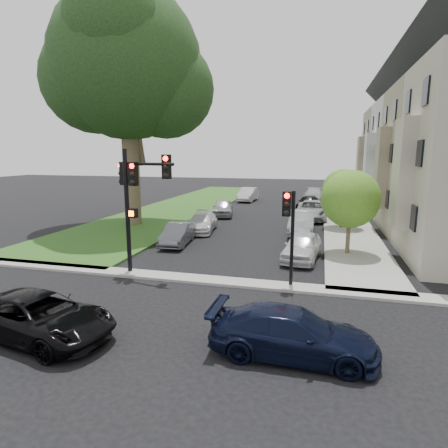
% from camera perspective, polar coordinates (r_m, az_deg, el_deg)
% --- Properties ---
extents(ground, '(140.00, 140.00, 0.00)m').
position_cam_1_polar(ground, '(14.77, -4.97, -11.18)').
color(ground, black).
rests_on(ground, ground).
extents(grass_strip, '(8.00, 44.00, 0.12)m').
position_cam_1_polar(grass_strip, '(39.71, -5.70, 2.79)').
color(grass_strip, '#2C6018').
rests_on(grass_strip, ground).
extents(sidewalk_right, '(3.50, 44.00, 0.12)m').
position_cam_1_polar(sidewalk_right, '(37.35, 17.63, 1.83)').
color(sidewalk_right, '#A09F99').
rests_on(sidewalk_right, ground).
extents(sidewalk_cross, '(60.00, 1.00, 0.12)m').
position_cam_1_polar(sidewalk_cross, '(16.52, -2.64, -8.51)').
color(sidewalk_cross, '#A09F99').
rests_on(sidewalk_cross, ground).
extents(house_b, '(7.70, 7.55, 15.97)m').
position_cam_1_polar(house_b, '(29.48, 30.61, 12.05)').
color(house_b, '#816F5D').
rests_on(house_b, ground).
extents(house_c, '(7.70, 7.55, 15.97)m').
position_cam_1_polar(house_c, '(36.76, 27.41, 11.78)').
color(house_c, silver).
rests_on(house_c, ground).
extents(house_d, '(7.70, 7.55, 15.97)m').
position_cam_1_polar(house_d, '(44.11, 25.27, 11.58)').
color(house_d, gray).
rests_on(house_d, ground).
extents(eucalyptus, '(12.24, 11.11, 17.35)m').
position_cam_1_polar(eucalyptus, '(30.28, -14.78, 22.48)').
color(eucalyptus, brown).
rests_on(eucalyptus, ground).
extents(small_tree_a, '(3.10, 3.10, 4.65)m').
position_cam_1_polar(small_tree_a, '(21.15, 18.71, 3.63)').
color(small_tree_a, brown).
rests_on(small_tree_a, ground).
extents(small_tree_b, '(2.93, 2.93, 4.40)m').
position_cam_1_polar(small_tree_b, '(28.64, 17.67, 5.06)').
color(small_tree_b, brown).
rests_on(small_tree_b, ground).
extents(small_tree_c, '(2.46, 2.46, 3.69)m').
position_cam_1_polar(small_tree_c, '(37.67, 16.95, 5.61)').
color(small_tree_c, brown).
rests_on(small_tree_c, ground).
extents(traffic_signal_main, '(2.79, 0.76, 5.70)m').
position_cam_1_polar(traffic_signal_main, '(17.19, -13.30, 5.20)').
color(traffic_signal_main, black).
rests_on(traffic_signal_main, ground).
extents(traffic_signal_secondary, '(0.52, 0.42, 4.03)m').
position_cam_1_polar(traffic_signal_secondary, '(15.37, 9.92, 0.49)').
color(traffic_signal_secondary, black).
rests_on(traffic_signal_secondary, ground).
extents(car_cross_near, '(5.12, 2.99, 1.34)m').
position_cam_1_polar(car_cross_near, '(12.83, -26.34, -12.55)').
color(car_cross_near, black).
rests_on(car_cross_near, ground).
extents(car_cross_far, '(4.61, 1.93, 1.33)m').
position_cam_1_polar(car_cross_far, '(10.80, 10.38, -16.05)').
color(car_cross_far, black).
rests_on(car_cross_far, ground).
extents(car_parked_0, '(2.17, 4.37, 1.43)m').
position_cam_1_polar(car_parked_0, '(20.02, 11.81, -3.34)').
color(car_parked_0, silver).
rests_on(car_parked_0, ground).
extents(car_parked_1, '(1.74, 4.78, 1.57)m').
position_cam_1_polar(car_parked_1, '(26.42, 11.72, 0.21)').
color(car_parked_1, '#999BA0').
rests_on(car_parked_1, ground).
extents(car_parked_2, '(2.79, 5.74, 1.57)m').
position_cam_1_polar(car_parked_2, '(32.46, 13.21, 2.08)').
color(car_parked_2, '#999BA0').
rests_on(car_parked_2, ground).
extents(car_parked_3, '(2.42, 4.43, 1.43)m').
position_cam_1_polar(car_parked_3, '(38.21, 12.65, 3.26)').
color(car_parked_3, black).
rests_on(car_parked_3, ground).
extents(car_parked_4, '(2.40, 5.44, 1.55)m').
position_cam_1_polar(car_parked_4, '(43.95, 13.47, 4.25)').
color(car_parked_4, '#999BA0').
rests_on(car_parked_4, ground).
extents(car_parked_5, '(1.77, 4.07, 1.30)m').
position_cam_1_polar(car_parked_5, '(22.96, -7.09, -1.56)').
color(car_parked_5, '#3F4247').
rests_on(car_parked_5, ground).
extents(car_parked_6, '(2.37, 4.69, 1.31)m').
position_cam_1_polar(car_parked_6, '(26.70, -3.40, 0.24)').
color(car_parked_6, silver).
rests_on(car_parked_6, ground).
extents(car_parked_7, '(2.61, 4.61, 1.48)m').
position_cam_1_polar(car_parked_7, '(33.31, -0.20, 2.50)').
color(car_parked_7, '#999BA0').
rests_on(car_parked_7, ground).
extents(car_parked_9, '(1.88, 4.84, 1.57)m').
position_cam_1_polar(car_parked_9, '(43.90, 3.68, 4.52)').
color(car_parked_9, silver).
rests_on(car_parked_9, ground).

